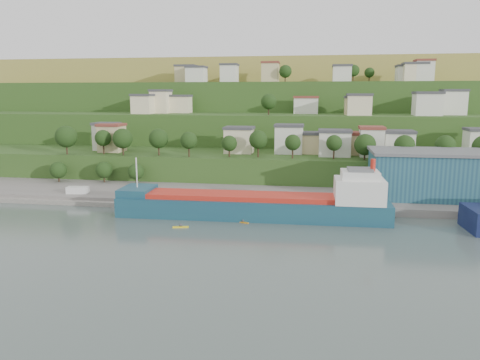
% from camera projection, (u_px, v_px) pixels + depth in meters
% --- Properties ---
extents(ground, '(500.00, 500.00, 0.00)m').
position_uv_depth(ground, '(235.00, 227.00, 106.06)').
color(ground, '#42504C').
rests_on(ground, ground).
extents(quay, '(220.00, 26.00, 4.00)m').
position_uv_depth(quay, '(323.00, 203.00, 130.00)').
color(quay, slate).
rests_on(quay, ground).
extents(pebble_beach, '(40.00, 18.00, 2.40)m').
position_uv_depth(pebble_beach, '(63.00, 198.00, 136.29)').
color(pebble_beach, slate).
rests_on(pebble_beach, ground).
extents(hillside, '(360.00, 211.24, 96.00)m').
position_uv_depth(hillside, '(286.00, 147.00, 269.72)').
color(hillside, '#284719').
rests_on(hillside, ground).
extents(cargo_ship_near, '(66.04, 11.86, 16.92)m').
position_uv_depth(cargo_ship_near, '(260.00, 207.00, 113.55)').
color(cargo_ship_near, navy).
rests_on(cargo_ship_near, ground).
extents(warehouse, '(31.06, 19.11, 12.80)m').
position_uv_depth(warehouse, '(428.00, 174.00, 126.91)').
color(warehouse, navy).
rests_on(warehouse, quay).
extents(caravan, '(6.14, 3.18, 2.74)m').
position_uv_depth(caravan, '(78.00, 191.00, 132.35)').
color(caravan, silver).
rests_on(caravan, pebble_beach).
extents(dinghy, '(3.73, 1.69, 0.72)m').
position_uv_depth(dinghy, '(77.00, 197.00, 129.41)').
color(dinghy, silver).
rests_on(dinghy, pebble_beach).
extents(kayak_orange, '(2.95, 1.64, 0.74)m').
position_uv_depth(kayak_orange, '(243.00, 222.00, 109.44)').
color(kayak_orange, orange).
rests_on(kayak_orange, ground).
extents(kayak_yellow, '(3.65, 1.55, 0.90)m').
position_uv_depth(kayak_yellow, '(181.00, 226.00, 105.47)').
color(kayak_yellow, yellow).
rests_on(kayak_yellow, ground).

